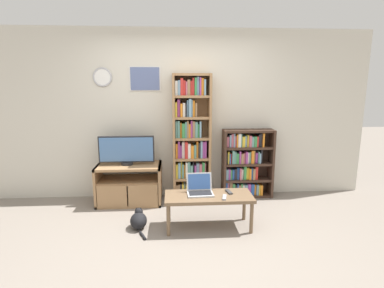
{
  "coord_description": "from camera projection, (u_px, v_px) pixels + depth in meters",
  "views": [
    {
      "loc": [
        -0.11,
        -3.05,
        1.77
      ],
      "look_at": [
        0.15,
        0.88,
        0.98
      ],
      "focal_mm": 28.0,
      "sensor_mm": 36.0,
      "label": 1
    }
  ],
  "objects": [
    {
      "name": "cat",
      "position": [
        139.0,
        220.0,
        3.74
      ],
      "size": [
        0.23,
        0.45,
        0.25
      ],
      "rotation": [
        0.0,
        0.0,
        0.04
      ],
      "color": "black",
      "rests_on": "ground_plane"
    },
    {
      "name": "laptop",
      "position": [
        200.0,
        189.0,
        3.74
      ],
      "size": [
        0.33,
        0.28,
        0.24
      ],
      "rotation": [
        0.0,
        0.0,
        0.04
      ],
      "color": "#B7BABC",
      "rests_on": "coffee_table"
    },
    {
      "name": "tv_stand",
      "position": [
        129.0,
        184.0,
        4.5
      ],
      "size": [
        0.96,
        0.52,
        0.59
      ],
      "color": "#9E754C",
      "rests_on": "ground_plane"
    },
    {
      "name": "coffee_table",
      "position": [
        209.0,
        199.0,
        3.7
      ],
      "size": [
        1.08,
        0.45,
        0.43
      ],
      "color": "brown",
      "rests_on": "ground_plane"
    },
    {
      "name": "wall_back",
      "position": [
        179.0,
        115.0,
        4.68
      ],
      "size": [
        5.97,
        0.09,
        2.6
      ],
      "color": "beige",
      "rests_on": "ground_plane"
    },
    {
      "name": "remote_far_from_laptop",
      "position": [
        229.0,
        192.0,
        3.78
      ],
      "size": [
        0.07,
        0.17,
        0.02
      ],
      "rotation": [
        0.0,
        0.0,
        3.33
      ],
      "color": "#38383A",
      "rests_on": "coffee_table"
    },
    {
      "name": "remote_near_laptop",
      "position": [
        224.0,
        197.0,
        3.59
      ],
      "size": [
        0.08,
        0.17,
        0.02
      ],
      "rotation": [
        0.0,
        0.0,
        6.07
      ],
      "color": "#99999E",
      "rests_on": "coffee_table"
    },
    {
      "name": "television",
      "position": [
        127.0,
        150.0,
        4.43
      ],
      "size": [
        0.82,
        0.18,
        0.43
      ],
      "color": "black",
      "rests_on": "tv_stand"
    },
    {
      "name": "bookshelf_short",
      "position": [
        245.0,
        164.0,
        4.74
      ],
      "size": [
        0.79,
        0.26,
        1.08
      ],
      "color": "#3D281E",
      "rests_on": "ground_plane"
    },
    {
      "name": "bookshelf_tall",
      "position": [
        190.0,
        139.0,
        4.58
      ],
      "size": [
        0.58,
        0.29,
        1.93
      ],
      "color": "#9E754C",
      "rests_on": "ground_plane"
    },
    {
      "name": "ground_plane",
      "position": [
        184.0,
        246.0,
        3.34
      ],
      "size": [
        18.0,
        18.0,
        0.0
      ],
      "primitive_type": "plane",
      "color": "gray"
    }
  ]
}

